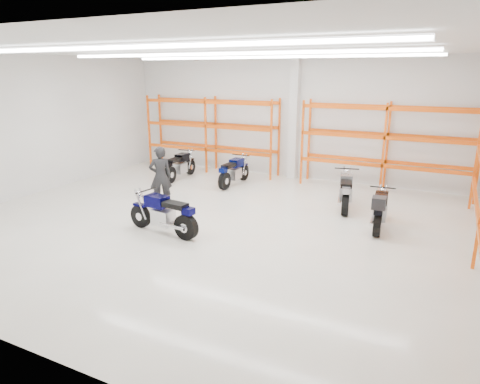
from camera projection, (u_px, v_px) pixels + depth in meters
The scene contains 11 objects.
ground at pixel (218, 224), 11.54m from camera, with size 14.00×14.00×0.00m, color beige.
room_shell at pixel (217, 100), 10.66m from camera, with size 14.02×12.02×4.51m.
motorcycle_main at pixel (165, 215), 10.68m from camera, with size 2.19×0.73×1.07m.
motorcycle_back_a at pixel (179, 167), 16.17m from camera, with size 0.70×2.11×1.04m.
motorcycle_back_b at pixel (233, 172), 15.29m from camera, with size 0.69×2.09×1.03m.
motorcycle_back_c at pixel (346, 192), 12.73m from camera, with size 0.82×2.20×1.09m.
motorcycle_back_d at pixel (379, 211), 11.00m from camera, with size 0.66×2.08×1.07m.
standing_man at pixel (161, 176), 12.85m from camera, with size 0.67×0.44×1.83m, color black.
structural_column at pixel (294, 119), 15.93m from camera, with size 0.32×0.32×4.50m, color white.
pallet_racking_back_left at pixel (211, 127), 17.23m from camera, with size 5.67×0.87×3.00m.
pallet_racking_back_right at pixel (386, 139), 14.31m from camera, with size 5.67×0.87×3.00m.
Camera 1 is at (5.36, -9.47, 3.98)m, focal length 32.00 mm.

